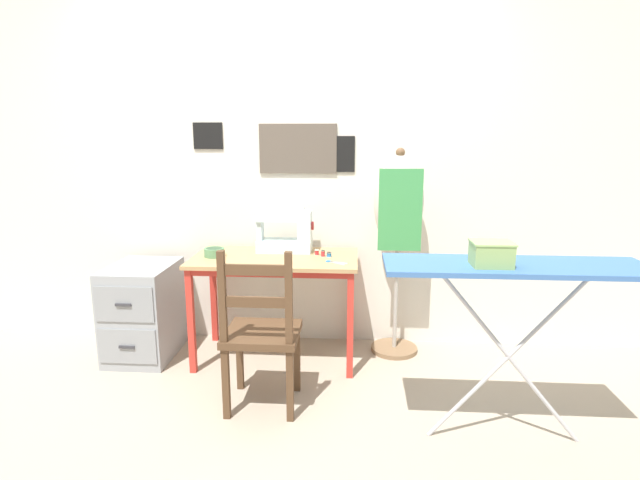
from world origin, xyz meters
name	(u,v)px	position (x,y,z in m)	size (l,w,h in m)	color
ground_plane	(270,377)	(0.00, 0.00, 0.00)	(14.00, 14.00, 0.00)	tan
wall_back	(282,165)	(0.00, 0.65, 1.28)	(10.00, 0.07, 2.55)	silver
sewing_table	(275,270)	(0.00, 0.28, 0.62)	(1.07, 0.59, 0.71)	tan
sewing_machine	(288,232)	(0.06, 0.44, 0.84)	(0.38, 0.17, 0.30)	silver
fabric_bowl	(214,252)	(-0.39, 0.26, 0.73)	(0.13, 0.13, 0.06)	#56895B
scissors	(333,262)	(0.38, 0.16, 0.71)	(0.14, 0.10, 0.01)	silver
thread_spool_near_machine	(317,252)	(0.27, 0.35, 0.72)	(0.03, 0.03, 0.03)	red
thread_spool_mid_table	(323,254)	(0.31, 0.31, 0.73)	(0.03, 0.03, 0.04)	red
thread_spool_far_edge	(329,255)	(0.35, 0.30, 0.72)	(0.04, 0.04, 0.03)	#2875C1
wooden_chair	(261,334)	(0.02, -0.34, 0.43)	(0.40, 0.38, 0.92)	#513823
filing_cabinet	(144,311)	(-0.90, 0.27, 0.32)	(0.41, 0.56, 0.63)	#93999E
dress_form	(399,213)	(0.80, 0.45, 0.98)	(0.33, 0.32, 1.40)	#846647
ironing_board	(515,274)	(1.26, -0.55, 0.85)	(1.21, 0.36, 0.90)	#3D6BAD
storage_box	(491,254)	(1.14, -0.59, 0.95)	(0.18, 0.16, 0.11)	#8EB266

